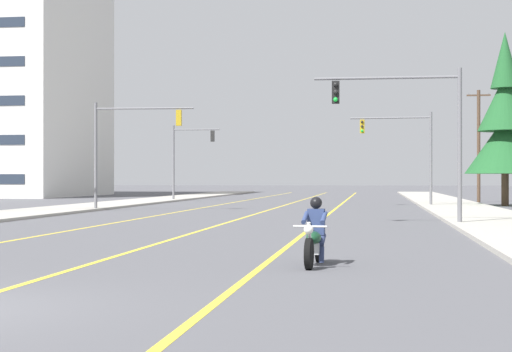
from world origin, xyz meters
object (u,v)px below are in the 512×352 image
traffic_signal_near_left (125,138)px  utility_pole_right_far (479,144)px  traffic_signal_near_right (416,120)px  traffic_signal_mid_right (407,144)px  traffic_signal_mid_left (186,152)px  motorcycle_with_rider (315,238)px  conifer_tree_right_verge_far (505,126)px

traffic_signal_near_left → utility_pole_right_far: size_ratio=0.72×
traffic_signal_near_right → traffic_signal_mid_right: bearing=88.7°
traffic_signal_near_right → traffic_signal_mid_left: size_ratio=1.00×
traffic_signal_near_left → traffic_signal_mid_right: bearing=30.0°
traffic_signal_near_right → traffic_signal_near_left: (-15.79, 12.32, -0.00)m
traffic_signal_near_right → utility_pole_right_far: 32.63m
motorcycle_with_rider → traffic_signal_near_right: (2.89, 15.45, 3.57)m
traffic_signal_near_left → traffic_signal_mid_right: size_ratio=1.00×
traffic_signal_near_left → utility_pole_right_far: (22.14, 19.68, 0.36)m
traffic_signal_near_left → traffic_signal_mid_left: size_ratio=1.00×
traffic_signal_mid_right → conifer_tree_right_verge_far: size_ratio=0.53×
traffic_signal_near_right → traffic_signal_near_left: 20.02m
motorcycle_with_rider → utility_pole_right_far: bearing=79.0°
traffic_signal_near_left → conifer_tree_right_verge_far: size_ratio=0.53×
traffic_signal_mid_left → traffic_signal_near_left: bearing=-86.9°
traffic_signal_near_right → traffic_signal_mid_left: same height
traffic_signal_mid_right → utility_pole_right_far: size_ratio=0.72×
traffic_signal_mid_left → conifer_tree_right_verge_far: size_ratio=0.53×
conifer_tree_right_verge_far → motorcycle_with_rider: bearing=-104.3°
utility_pole_right_far → traffic_signal_near_right: bearing=-101.2°
utility_pole_right_far → traffic_signal_mid_right: bearing=-119.6°
motorcycle_with_rider → traffic_signal_mid_right: 37.49m
traffic_signal_near_left → traffic_signal_near_right: bearing=-38.0°
traffic_signal_near_left → traffic_signal_mid_left: (-1.11, 20.30, -0.12)m
traffic_signal_mid_left → motorcycle_with_rider: bearing=-73.7°
utility_pole_right_far → conifer_tree_right_verge_far: 8.64m
utility_pole_right_far → conifer_tree_right_verge_far: bearing=-85.6°
traffic_signal_near_left → traffic_signal_mid_left: bearing=93.1°
traffic_signal_near_right → conifer_tree_right_verge_far: (7.01, 23.43, 1.19)m
traffic_signal_near_right → utility_pole_right_far: bearing=78.8°
traffic_signal_near_right → traffic_signal_mid_left: (-16.90, 32.62, -0.12)m
motorcycle_with_rider → traffic_signal_mid_right: (3.38, 37.17, 3.54)m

